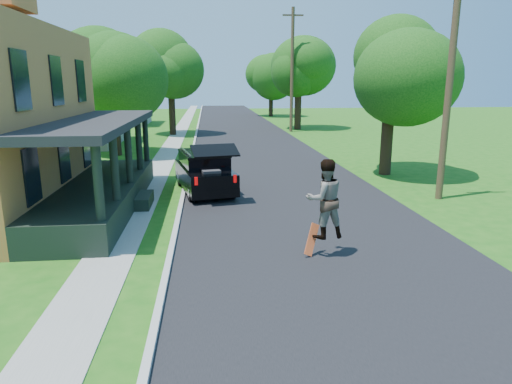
{
  "coord_description": "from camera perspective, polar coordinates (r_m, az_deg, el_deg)",
  "views": [
    {
      "loc": [
        -3.01,
        -10.17,
        4.34
      ],
      "look_at": [
        -1.63,
        3.0,
        1.16
      ],
      "focal_mm": 32.0,
      "sensor_mm": 36.0,
      "label": 1
    }
  ],
  "objects": [
    {
      "name": "street",
      "position": [
        30.62,
        -0.27,
        5.36
      ],
      "size": [
        8.0,
        120.0,
        0.02
      ],
      "primitive_type": "cube",
      "color": "black",
      "rests_on": "ground"
    },
    {
      "name": "curb",
      "position": [
        30.49,
        -7.9,
        5.19
      ],
      "size": [
        0.15,
        120.0,
        0.12
      ],
      "primitive_type": "cube",
      "color": "#ACACA7",
      "rests_on": "ground"
    },
    {
      "name": "tree_left_far",
      "position": [
        39.67,
        -10.73,
        15.35
      ],
      "size": [
        5.66,
        5.66,
        8.6
      ],
      "rotation": [
        0.0,
        0.0,
        -0.11
      ],
      "color": "black",
      "rests_on": "ground"
    },
    {
      "name": "neighbor_house_far",
      "position": [
        51.25,
        -18.24,
        12.68
      ],
      "size": [
        12.78,
        12.78,
        8.3
      ],
      "color": "gray",
      "rests_on": "ground"
    },
    {
      "name": "black_suv",
      "position": [
        18.57,
        -6.46,
        2.52
      ],
      "size": [
        2.61,
        4.9,
        2.17
      ],
      "rotation": [
        0.0,
        0.0,
        0.2
      ],
      "color": "black",
      "rests_on": "ground"
    },
    {
      "name": "sidewalk",
      "position": [
        30.59,
        -10.81,
        5.11
      ],
      "size": [
        1.3,
        120.0,
        0.03
      ],
      "primitive_type": "cube",
      "color": "gray",
      "rests_on": "ground"
    },
    {
      "name": "tree_left_mid",
      "position": [
        29.12,
        -17.68,
        14.54
      ],
      "size": [
        6.37,
        6.19,
        8.15
      ],
      "rotation": [
        0.0,
        0.0,
        0.19
      ],
      "color": "black",
      "rests_on": "ground"
    },
    {
      "name": "tree_right_mid",
      "position": [
        44.1,
        5.31,
        15.59
      ],
      "size": [
        6.34,
        6.34,
        9.12
      ],
      "rotation": [
        0.0,
        0.0,
        -0.12
      ],
      "color": "black",
      "rests_on": "ground"
    },
    {
      "name": "skateboarder",
      "position": [
        11.55,
        8.57,
        -0.85
      ],
      "size": [
        1.09,
        0.92,
        2.02
      ],
      "rotation": [
        0.0,
        0.0,
        3.31
      ],
      "color": "black",
      "rests_on": "ground"
    },
    {
      "name": "ground",
      "position": [
        11.45,
        9.84,
        -8.96
      ],
      "size": [
        140.0,
        140.0,
        0.0
      ],
      "primitive_type": "plane",
      "color": "#195911",
      "rests_on": "ground"
    },
    {
      "name": "front_walk",
      "position": [
        17.95,
        -26.97,
        -1.98
      ],
      "size": [
        6.5,
        1.2,
        0.03
      ],
      "primitive_type": "cube",
      "color": "gray",
      "rests_on": "ground"
    },
    {
      "name": "utility_pole_far",
      "position": [
        41.84,
        4.53,
        15.06
      ],
      "size": [
        1.82,
        0.3,
        10.68
      ],
      "rotation": [
        0.0,
        0.0,
        -0.03
      ],
      "color": "#41321E",
      "rests_on": "ground"
    },
    {
      "name": "skateboard",
      "position": [
        11.81,
        6.97,
        -6.02
      ],
      "size": [
        0.47,
        0.42,
        0.82
      ],
      "rotation": [
        0.0,
        0.0,
        0.19
      ],
      "color": "#BA3D0F",
      "rests_on": "ground"
    },
    {
      "name": "tree_right_far",
      "position": [
        61.33,
        1.87,
        14.79
      ],
      "size": [
        6.13,
        5.96,
        8.86
      ],
      "rotation": [
        0.0,
        0.0,
        0.07
      ],
      "color": "black",
      "rests_on": "ground"
    },
    {
      "name": "neighbor_house_mid",
      "position": [
        35.74,
        -23.6,
        12.17
      ],
      "size": [
        12.78,
        12.78,
        8.3
      ],
      "color": "gray",
      "rests_on": "ground"
    },
    {
      "name": "tree_right_near",
      "position": [
        22.73,
        16.49,
        15.29
      ],
      "size": [
        6.04,
        5.68,
        7.88
      ],
      "rotation": [
        0.0,
        0.0,
        0.26
      ],
      "color": "black",
      "rests_on": "ground"
    },
    {
      "name": "utility_pole_near",
      "position": [
        18.38,
        23.0,
        12.04
      ],
      "size": [
        1.59,
        0.27,
        8.13
      ],
      "rotation": [
        0.0,
        0.0,
        -0.04
      ],
      "color": "#41321E",
      "rests_on": "ground"
    }
  ]
}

